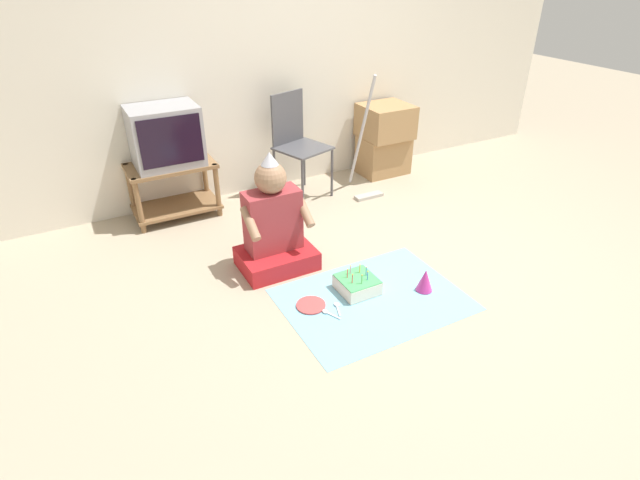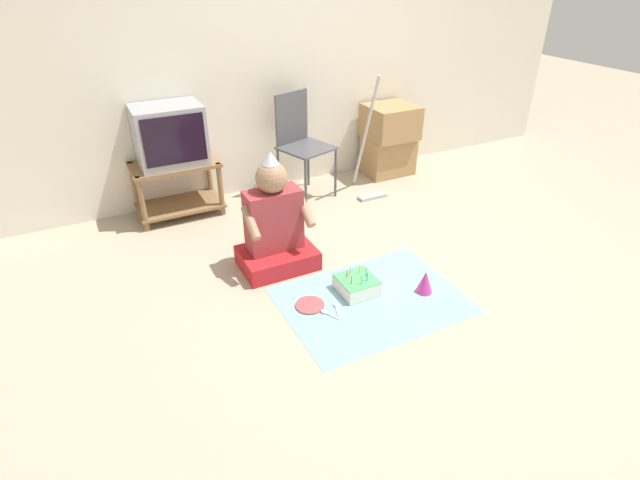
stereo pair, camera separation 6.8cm
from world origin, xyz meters
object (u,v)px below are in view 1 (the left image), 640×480
object	(u,v)px
tv	(165,136)
cardboard_box_stack	(384,138)
dust_mop	(365,162)
party_hat_blue	(425,280)
person_seated	(274,229)
paper_plate	(311,305)
folding_chair	(296,138)
birthday_cake	(357,284)

from	to	relation	value
tv	cardboard_box_stack	size ratio (longest dim) A/B	0.77
dust_mop	party_hat_blue	size ratio (longest dim) A/B	7.02
person_seated	party_hat_blue	bearing A→B (deg)	-45.49
person_seated	paper_plate	xyz separation A→B (m)	(-0.00, -0.57, -0.30)
folding_chair	cardboard_box_stack	xyz separation A→B (m)	(1.02, 0.05, -0.17)
dust_mop	paper_plate	size ratio (longest dim) A/B	5.85
cardboard_box_stack	birthday_cake	bearing A→B (deg)	-129.03
dust_mop	paper_plate	distance (m)	1.86
tv	dust_mop	world-z (taller)	dust_mop
tv	party_hat_blue	xyz separation A→B (m)	(1.20, -1.94, -0.64)
cardboard_box_stack	party_hat_blue	world-z (taller)	cardboard_box_stack
person_seated	paper_plate	distance (m)	0.64
cardboard_box_stack	folding_chair	bearing A→B (deg)	-177.19
cardboard_box_stack	birthday_cake	distance (m)	2.19
tv	cardboard_box_stack	bearing A→B (deg)	-1.11
folding_chair	person_seated	distance (m)	1.30
folding_chair	paper_plate	world-z (taller)	folding_chair
tv	paper_plate	bearing A→B (deg)	-75.88
paper_plate	tv	bearing A→B (deg)	104.12
person_seated	birthday_cake	size ratio (longest dim) A/B	3.49
person_seated	birthday_cake	distance (m)	0.72
birthday_cake	cardboard_box_stack	bearing A→B (deg)	50.97
person_seated	cardboard_box_stack	bearing A→B (deg)	32.94
person_seated	birthday_cake	xyz separation A→B (m)	(0.36, -0.57, -0.25)
folding_chair	tv	bearing A→B (deg)	175.35
birthday_cake	folding_chair	bearing A→B (deg)	78.23
person_seated	tv	bearing A→B (deg)	110.66
tv	cardboard_box_stack	xyz separation A→B (m)	(2.16, -0.04, -0.35)
tv	paper_plate	size ratio (longest dim) A/B	2.82
dust_mop	birthday_cake	xyz separation A→B (m)	(-0.90, -1.32, -0.27)
dust_mop	person_seated	xyz separation A→B (m)	(-1.26, -0.76, -0.01)
cardboard_box_stack	paper_plate	world-z (taller)	cardboard_box_stack
tv	cardboard_box_stack	distance (m)	2.18
dust_mop	folding_chair	bearing A→B (deg)	151.17
tv	folding_chair	size ratio (longest dim) A/B	0.57
person_seated	party_hat_blue	xyz separation A→B (m)	(0.77, -0.78, -0.22)
folding_chair	paper_plate	xyz separation A→B (m)	(-0.70, -1.64, -0.54)
folding_chair	cardboard_box_stack	distance (m)	1.04
cardboard_box_stack	dust_mop	bearing A→B (deg)	-142.36
tv	folding_chair	distance (m)	1.15
dust_mop	person_seated	distance (m)	1.47
dust_mop	party_hat_blue	bearing A→B (deg)	-107.65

